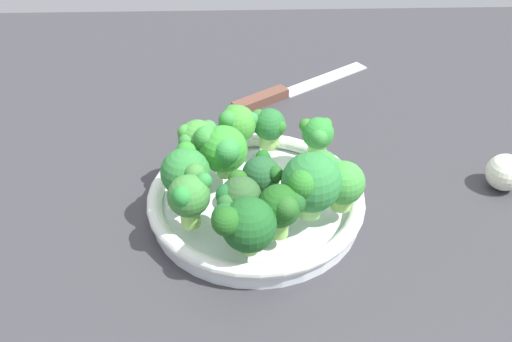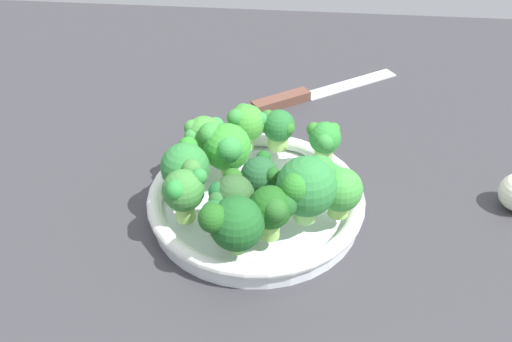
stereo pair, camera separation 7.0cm
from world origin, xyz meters
The scene contains 16 objects.
ground_plane centered at (0.00, 0.00, -1.25)cm, with size 130.00×130.00×2.50cm, color #36353A.
bowl centered at (-2.11, 3.28, 1.69)cm, with size 26.20×26.20×3.32cm.
broccoli_floret_0 centered at (-1.14, 3.95, 6.44)cm, with size 4.98×4.77×5.41cm.
broccoli_floret_1 centered at (2.10, 9.30, 7.98)cm, with size 6.88×6.75×7.96cm.
broccoli_floret_2 centered at (-7.64, -3.77, 7.05)cm, with size 4.86×4.83×6.27cm.
broccoli_floret_3 centered at (-0.83, -4.71, 7.25)cm, with size 6.35×5.70×6.79cm.
broccoli_floret_4 centered at (0.88, 12.77, 6.92)cm, with size 5.02×5.70×6.03cm.
broccoli_floret_5 centered at (3.48, -4.13, 7.32)cm, with size 5.26×4.93×6.43cm.
broccoli_floret_6 centered at (-8.52, 11.16, 6.89)cm, with size 4.44×4.35×5.80cm.
broccoli_floret_7 centered at (-11.47, 5.27, 6.42)cm, with size 4.18×4.52×5.44cm.
broccoli_floret_8 centered at (3.96, 1.20, 7.32)cm, with size 5.23×4.99×6.50cm.
broccoli_floret_9 centered at (5.52, 5.79, 7.29)cm, with size 4.94×5.24×6.41cm.
broccoli_floret_10 centered at (7.91, 1.76, 7.16)cm, with size 5.85×6.63×6.70cm.
broccoli_floret_11 centered at (-11.03, 1.10, 7.18)cm, with size 4.84×5.53×6.28cm.
broccoli_floret_12 centered at (-5.24, -0.78, 7.43)cm, with size 6.18×6.42×6.77cm.
knife centered at (-30.35, 8.71, 0.55)cm, with size 16.98×23.32×1.50cm.
Camera 2 is at (53.67, 8.61, 49.08)cm, focal length 42.49 mm.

